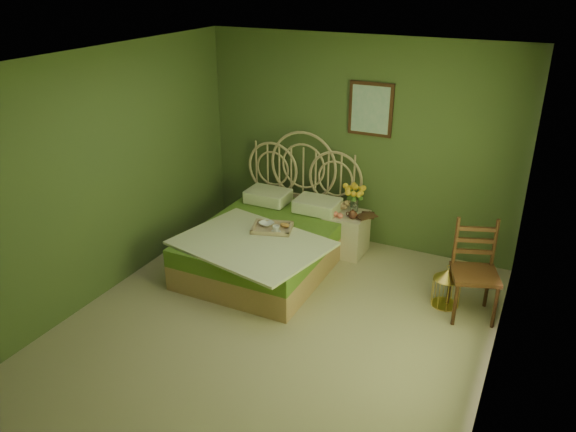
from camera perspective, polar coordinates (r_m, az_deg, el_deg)
The scene contains 14 objects.
floor at distance 5.72m, azimuth -1.30°, elevation -11.29°, with size 4.50×4.50×0.00m, color tan.
ceiling at distance 4.71m, azimuth -1.60°, elevation 15.40°, with size 4.50×4.50×0.00m, color silver.
wall_back at distance 7.03m, azimuth 7.07°, elevation 7.31°, with size 4.00×4.00×0.00m, color #485C30.
wall_left at distance 6.20m, azimuth -18.14°, elevation 3.93°, with size 4.50×4.50×0.00m, color #485C30.
wall_right at distance 4.60m, azimuth 21.34°, elevation -3.65°, with size 4.50×4.50×0.00m, color #485C30.
wall_art at distance 6.84m, azimuth 8.40°, elevation 10.68°, with size 0.54×0.04×0.64m.
bed at distance 6.71m, azimuth -1.89°, elevation -2.51°, with size 1.78×2.25×1.39m.
nightstand at distance 7.00m, azimuth 6.03°, elevation -1.07°, with size 0.48×0.48×0.95m.
chair at distance 5.99m, azimuth 18.68°, elevation -4.62°, with size 0.57×0.57×1.01m.
birdcage at distance 6.19m, azimuth 15.78°, elevation -6.99°, with size 0.28×0.28×0.43m.
book_lower at distance 6.88m, azimuth 7.47°, elevation 0.09°, with size 0.16×0.21×0.02m, color #381E0F.
book_upper at distance 6.87m, azimuth 7.48°, elevation 0.25°, with size 0.18×0.25×0.02m, color #472819.
cereal_bowl at distance 6.55m, azimuth -2.20°, elevation -0.80°, with size 0.16×0.16×0.04m, color white.
coffee_cup at distance 6.37m, azimuth -1.24°, elevation -1.32°, with size 0.08×0.08×0.08m, color white.
Camera 1 is at (2.15, -4.13, 3.32)m, focal length 35.00 mm.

